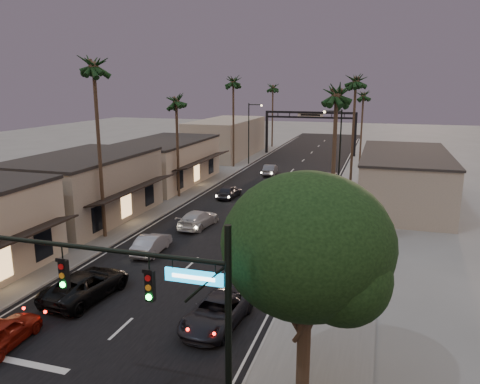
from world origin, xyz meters
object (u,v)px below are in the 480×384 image
Objects in this scene: palm_rb at (356,77)px; oncoming_silver at (152,243)px; corner_tree at (309,251)px; palm_lc at (176,97)px; oncoming_red at (2,333)px; curbside_black at (277,233)px; streetlight_right at (338,142)px; curbside_near at (216,312)px; arch at (310,122)px; palm_far at (273,85)px; palm_ld at (233,79)px; traffic_signal at (171,303)px; palm_rc at (364,93)px; palm_ra at (337,89)px; streetlight_left at (251,129)px; palm_lb at (93,61)px; oncoming_pickup at (86,285)px.

oncoming_silver is (-12.11, -23.94, -11.73)m from palm_rb.
corner_tree is 34.09m from palm_lc.
curbside_black is (8.85, 17.70, 0.07)m from oncoming_red.
curbside_near is at bearing -94.35° from streetlight_right.
streetlight_right is 20.94m from curbside_black.
arch is at bearing -98.07° from oncoming_red.
palm_far is (0.30, 42.00, 0.97)m from palm_lc.
arch is 2.85× the size of curbside_black.
corner_tree is 14.76m from oncoming_red.
palm_ld is 1.08× the size of palm_far.
palm_lc reaches higher than oncoming_red.
traffic_signal is 60.31m from palm_rc.
palm_ra is at bearing -90.00° from palm_rb.
palm_ra is (15.52, -34.00, 6.11)m from streetlight_left.
traffic_signal is at bearing -65.94° from palm_lc.
streetlight_right is at bearing 55.99° from palm_lb.
oncoming_silver is 0.78× the size of curbside_black.
corner_tree is 8.48m from curbside_near.
palm_ra reaches higher than palm_rc.
oncoming_red is at bearing -81.57° from palm_lc.
curbside_black is at bearing -118.06° from oncoming_pickup.
oncoming_red is at bearing -74.01° from palm_lb.
oncoming_silver is at bearing -84.86° from streetlight_left.
streetlight_right is 1.69× the size of curbside_black.
palm_lc is at bearing 114.06° from traffic_signal.
traffic_signal is 41.02m from streetlight_right.
curbside_black is at bearing -96.66° from streetlight_right.
traffic_signal is 1.52× the size of oncoming_pickup.
curbside_black reaches higher than curbside_near.
palm_rc is at bearing 21.14° from streetlight_left.
palm_rc is at bearing 84.95° from streetlight_right.
oncoming_silver is at bearing -20.88° from palm_lb.
corner_tree is at bearing -69.19° from palm_ld.
palm_rc reaches higher than arch.
streetlight_left is 37.87m from palm_ra.
curbside_near is at bearing 99.56° from traffic_signal.
traffic_signal reaches higher than oncoming_pickup.
palm_ra is at bearing -131.36° from oncoming_red.
streetlight_right reaches higher than arch.
traffic_signal is 0.97× the size of corner_tree.
palm_lb reaches higher than palm_ld.
curbside_black is at bearing 93.14° from traffic_signal.
streetlight_right is at bearing -43.21° from streetlight_left.
oncoming_red is 13.08m from oncoming_silver.
streetlight_right is (1.23, 41.00, 0.25)m from traffic_signal.
streetlight_left is (-13.84, 13.00, 0.00)m from streetlight_right.
arch is 2.72× the size of oncoming_pickup.
corner_tree is at bearing -38.83° from palm_lb.
palm_rc is (17.20, 9.00, -1.95)m from palm_ld.
streetlight_right is 2.18× the size of oncoming_red.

